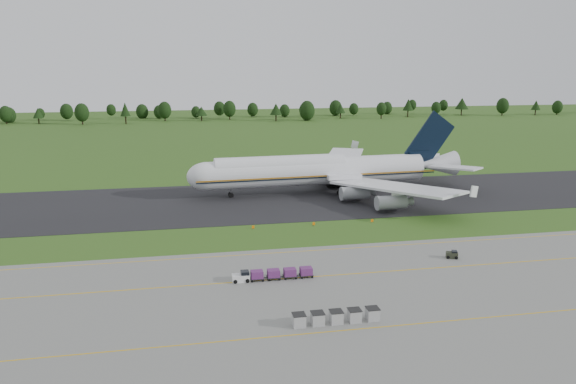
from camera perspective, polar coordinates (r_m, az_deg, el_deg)
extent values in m
plane|color=#2E5419|center=(107.66, 0.45, -4.35)|extent=(600.00, 600.00, 0.00)
cube|color=slate|center=(76.75, 5.52, -11.75)|extent=(300.00, 52.00, 0.06)
cube|color=black|center=(134.23, -1.88, -0.84)|extent=(300.00, 40.00, 0.08)
cube|color=gold|center=(87.38, 3.30, -8.53)|extent=(300.00, 0.25, 0.01)
cube|color=gold|center=(71.58, 6.90, -13.68)|extent=(300.00, 0.20, 0.01)
cube|color=gold|center=(98.34, 1.60, -6.02)|extent=(120.00, 0.20, 0.01)
cylinder|color=black|center=(341.14, -26.69, 6.50)|extent=(0.70, 0.70, 3.46)
sphere|color=#1C3613|center=(340.85, -26.75, 7.09)|extent=(6.83, 6.83, 6.83)
cylinder|color=black|center=(334.58, -23.99, 6.62)|extent=(0.70, 0.70, 3.04)
cone|color=#1C3613|center=(334.22, -24.06, 7.34)|extent=(5.58, 5.58, 5.40)
cylinder|color=black|center=(321.11, -20.16, 6.83)|extent=(0.70, 0.70, 4.20)
sphere|color=#1C3613|center=(320.73, -20.22, 7.59)|extent=(7.53, 7.53, 7.53)
cylinder|color=black|center=(317.43, -16.15, 7.04)|extent=(0.70, 0.70, 4.16)
cone|color=#1C3613|center=(316.94, -16.22, 8.08)|extent=(5.33, 5.33, 7.40)
cylinder|color=black|center=(328.80, -12.39, 7.42)|extent=(0.70, 0.70, 3.97)
sphere|color=#1C3613|center=(328.46, -12.42, 8.13)|extent=(7.41, 7.41, 7.41)
cylinder|color=black|center=(325.40, -8.77, 7.42)|extent=(0.70, 0.70, 2.91)
cone|color=#1C3613|center=(325.05, -8.80, 8.13)|extent=(6.62, 6.62, 5.18)
cylinder|color=black|center=(330.06, -5.95, 7.68)|extent=(0.70, 0.70, 4.08)
sphere|color=#1C3613|center=(329.71, -5.96, 8.40)|extent=(7.21, 7.21, 7.21)
cylinder|color=black|center=(319.58, -1.23, 7.53)|extent=(0.70, 0.70, 3.60)
cone|color=#1C3613|center=(319.14, -1.23, 8.42)|extent=(6.87, 6.87, 6.39)
cylinder|color=black|center=(323.89, 1.95, 7.60)|extent=(0.70, 0.70, 3.65)
sphere|color=#1C3613|center=(323.56, 1.95, 8.26)|extent=(8.69, 8.69, 8.69)
cylinder|color=black|center=(337.06, 5.34, 7.72)|extent=(0.70, 0.70, 3.21)
cone|color=#1C3613|center=(336.68, 5.36, 8.48)|extent=(5.70, 5.70, 5.71)
cylinder|color=black|center=(338.07, 9.45, 7.68)|extent=(0.70, 0.70, 3.86)
sphere|color=#1C3613|center=(337.74, 9.47, 8.35)|extent=(5.87, 5.87, 5.87)
cylinder|color=black|center=(353.37, 12.08, 7.79)|extent=(0.70, 0.70, 3.92)
cone|color=#1C3613|center=(352.95, 12.12, 8.67)|extent=(6.48, 6.48, 6.96)
cylinder|color=black|center=(359.66, 14.78, 7.71)|extent=(0.70, 0.70, 3.49)
sphere|color=#1C3613|center=(359.38, 14.81, 8.27)|extent=(5.74, 5.74, 5.74)
cylinder|color=black|center=(372.29, 17.20, 7.75)|extent=(0.70, 0.70, 3.92)
cone|color=#1C3613|center=(371.89, 17.25, 8.59)|extent=(8.28, 8.28, 6.97)
cylinder|color=black|center=(378.75, 20.92, 7.57)|extent=(0.70, 0.70, 4.01)
sphere|color=#1C3613|center=(378.45, 20.97, 8.19)|extent=(7.48, 7.48, 7.48)
cylinder|color=black|center=(390.13, 23.82, 7.40)|extent=(0.70, 0.70, 3.32)
cone|color=#1C3613|center=(389.80, 23.89, 8.08)|extent=(5.67, 5.67, 5.91)
cylinder|color=black|center=(398.97, 25.64, 7.32)|extent=(0.70, 0.70, 3.17)
sphere|color=#1C3613|center=(398.74, 25.69, 7.79)|extent=(6.42, 6.42, 6.42)
cylinder|color=white|center=(141.26, 2.98, 2.13)|extent=(55.60, 9.66, 6.87)
cylinder|color=white|center=(138.56, -0.80, 2.61)|extent=(32.66, 6.99, 5.36)
sphere|color=white|center=(136.04, -8.26, 1.59)|extent=(6.87, 6.87, 6.87)
cone|color=white|center=(153.76, 14.83, 2.78)|extent=(10.81, 7.05, 6.52)
cube|color=orange|center=(138.13, 3.39, 1.63)|extent=(60.97, 3.15, 0.33)
cube|color=white|center=(129.16, 10.76, 0.50)|extent=(24.02, 33.00, 0.52)
cube|color=white|center=(162.37, 5.48, 3.20)|extent=(21.50, 33.57, 0.52)
cylinder|color=gray|center=(132.56, 6.80, -0.10)|extent=(6.82, 3.39, 3.05)
cylinder|color=gray|center=(124.85, 10.45, -1.05)|extent=(6.82, 3.39, 3.05)
cylinder|color=gray|center=(154.79, 3.71, 1.85)|extent=(6.82, 3.39, 3.05)
cylinder|color=gray|center=(165.99, 4.14, 2.60)|extent=(6.82, 3.39, 3.05)
cube|color=black|center=(151.69, 14.18, 5.14)|extent=(13.92, 1.23, 15.32)
cube|color=white|center=(148.29, 16.63, 2.42)|extent=(11.40, 13.17, 0.43)
cube|color=white|center=(160.60, 14.08, 3.34)|extent=(10.61, 13.39, 0.43)
cylinder|color=slate|center=(137.62, -5.83, -0.12)|extent=(0.34, 0.34, 2.10)
cylinder|color=black|center=(137.72, -5.82, -0.30)|extent=(1.28, 0.92, 1.24)
cylinder|color=slate|center=(139.93, 5.71, 0.10)|extent=(0.34, 0.34, 2.10)
cylinder|color=black|center=(140.02, 5.70, -0.07)|extent=(1.28, 0.92, 1.24)
cylinder|color=slate|center=(147.86, 4.61, 0.82)|extent=(0.34, 0.34, 2.10)
cylinder|color=black|center=(147.95, 4.61, 0.66)|extent=(1.28, 0.92, 1.24)
cube|color=silver|center=(85.33, -4.81, -8.70)|extent=(2.63, 1.42, 1.11)
cylinder|color=black|center=(84.69, -5.37, -9.07)|extent=(0.61, 0.22, 0.61)
cube|color=black|center=(85.66, -3.17, -8.73)|extent=(2.02, 1.52, 0.12)
cube|color=#58235B|center=(85.44, -3.17, -8.35)|extent=(1.82, 1.42, 1.11)
cylinder|color=black|center=(84.98, -3.65, -9.05)|extent=(0.34, 0.15, 0.34)
cube|color=black|center=(86.00, -1.48, -8.62)|extent=(2.02, 1.52, 0.12)
cube|color=#58235B|center=(85.78, -1.48, -8.24)|extent=(1.82, 1.42, 1.11)
cylinder|color=black|center=(85.30, -1.94, -8.94)|extent=(0.34, 0.15, 0.34)
cube|color=black|center=(86.42, 0.19, -8.51)|extent=(2.02, 1.52, 0.12)
cube|color=#58235B|center=(86.20, 0.19, -8.13)|extent=(1.82, 1.42, 1.11)
cylinder|color=black|center=(85.70, -0.25, -8.83)|extent=(0.34, 0.15, 0.34)
cube|color=black|center=(86.90, 1.85, -8.39)|extent=(2.02, 1.52, 0.12)
cube|color=#58235B|center=(86.68, 1.85, -8.02)|extent=(1.82, 1.42, 1.11)
cylinder|color=black|center=(86.16, 1.42, -8.71)|extent=(0.34, 0.15, 0.34)
cylinder|color=black|center=(85.42, -4.80, -8.86)|extent=(0.61, 0.22, 0.61)
cube|color=#2C3021|center=(98.71, 16.31, -6.17)|extent=(2.15, 1.69, 1.03)
cylinder|color=black|center=(98.03, 16.10, -6.45)|extent=(0.53, 0.19, 0.53)
cylinder|color=black|center=(99.56, 16.49, -6.17)|extent=(0.53, 0.19, 0.53)
cube|color=#A3A3A3|center=(71.55, 1.11, -12.91)|extent=(1.54, 1.54, 1.54)
cube|color=black|center=(71.20, 1.11, -12.32)|extent=(1.64, 1.64, 0.08)
cube|color=#A3A3A3|center=(72.03, 3.03, -12.74)|extent=(1.54, 1.54, 1.54)
cube|color=black|center=(71.69, 3.04, -12.15)|extent=(1.64, 1.64, 0.08)
cube|color=#A3A3A3|center=(72.60, 4.91, -12.55)|extent=(1.54, 1.54, 1.54)
cube|color=black|center=(72.25, 4.93, -11.97)|extent=(1.64, 1.64, 0.08)
cube|color=#A3A3A3|center=(73.24, 6.76, -12.36)|extent=(1.54, 1.54, 1.54)
cube|color=black|center=(72.90, 6.78, -11.79)|extent=(1.64, 1.64, 0.08)
cube|color=#A3A3A3|center=(73.95, 8.58, -12.16)|extent=(1.54, 1.54, 1.54)
cube|color=black|center=(73.61, 8.60, -11.59)|extent=(1.64, 1.64, 0.08)
cube|color=orange|center=(111.74, -3.56, -3.57)|extent=(0.50, 0.12, 0.60)
cube|color=black|center=(111.82, -3.56, -3.71)|extent=(0.30, 0.30, 0.04)
cube|color=orange|center=(113.88, 2.64, -3.24)|extent=(0.50, 0.12, 0.60)
cube|color=black|center=(113.96, 2.64, -3.37)|extent=(0.30, 0.30, 0.04)
cube|color=orange|center=(117.29, 8.55, -2.89)|extent=(0.50, 0.12, 0.60)
cube|color=black|center=(117.36, 8.54, -3.02)|extent=(0.30, 0.30, 0.04)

